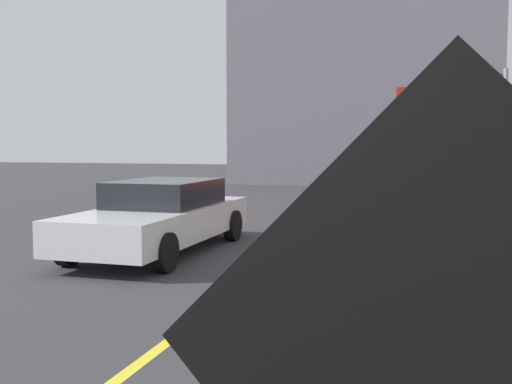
{
  "coord_description": "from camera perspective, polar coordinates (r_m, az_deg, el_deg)",
  "views": [
    {
      "loc": [
        2.61,
        0.84,
        2.08
      ],
      "look_at": [
        1.07,
        6.16,
        1.64
      ],
      "focal_mm": 42.02,
      "sensor_mm": 36.0,
      "label": 1
    }
  ],
  "objects": [
    {
      "name": "box_truck",
      "position": [
        19.03,
        16.44,
        3.79
      ],
      "size": [
        2.68,
        7.21,
        3.53
      ],
      "color": "black",
      "rests_on": "ground"
    },
    {
      "name": "far_building_block",
      "position": [
        34.28,
        10.51,
        9.28
      ],
      "size": [
        13.36,
        9.12,
        9.9
      ],
      "primitive_type": "cube",
      "color": "slate",
      "rests_on": "ground"
    },
    {
      "name": "traffic_cone_mid_lane",
      "position": [
        5.7,
        14.11,
        -13.54
      ],
      "size": [
        0.36,
        0.36,
        0.66
      ],
      "color": "black",
      "rests_on": "ground"
    },
    {
      "name": "traffic_cone_curbside",
      "position": [
        9.77,
        15.19,
        -6.09
      ],
      "size": [
        0.36,
        0.36,
        0.62
      ],
      "color": "black",
      "rests_on": "ground"
    },
    {
      "name": "arrow_board_trailer",
      "position": [
        12.7,
        15.76,
        -2.86
      ],
      "size": [
        1.6,
        1.85,
        2.7
      ],
      "color": "orange",
      "rests_on": "ground"
    },
    {
      "name": "traffic_cone_far_lane",
      "position": [
        7.77,
        15.07,
        -8.24
      ],
      "size": [
        0.36,
        0.36,
        0.78
      ],
      "color": "black",
      "rests_on": "ground"
    },
    {
      "name": "pickup_car",
      "position": [
        11.78,
        -9.01,
        -2.25
      ],
      "size": [
        2.07,
        5.16,
        1.38
      ],
      "color": "silver",
      "rests_on": "ground"
    },
    {
      "name": "lane_center_stripe",
      "position": [
        6.14,
        -10.41,
        -15.29
      ],
      "size": [
        0.14,
        36.0,
        0.01
      ],
      "primitive_type": "cube",
      "color": "yellow",
      "rests_on": "ground"
    },
    {
      "name": "highway_guide_sign",
      "position": [
        25.21,
        20.81,
        7.31
      ],
      "size": [
        2.79,
        0.18,
        5.0
      ],
      "color": "gray",
      "rests_on": "ground"
    }
  ]
}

